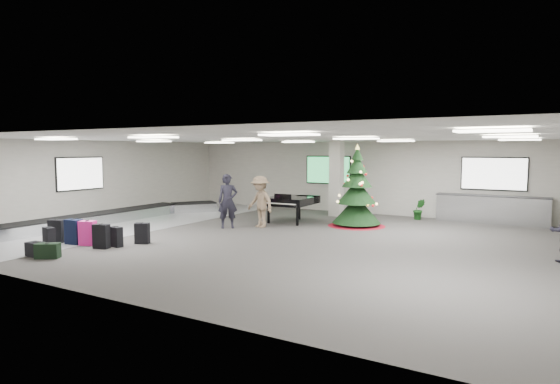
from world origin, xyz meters
The scene contains 18 objects.
ground centered at (0.00, 0.00, 0.00)m, with size 18.00×18.00×0.00m, color #3E3B38.
room_envelope centered at (-0.38, 0.67, 2.33)m, with size 18.02×14.02×3.21m.
baggage_carousel centered at (-7.84, -0.08, 0.21)m, with size 2.28×9.71×0.43m.
service_counter centered at (5.00, 6.65, 0.55)m, with size 4.05×0.65×1.08m.
suitcase_0 centered at (-5.42, -4.75, 0.31)m, with size 0.44×0.30×0.63m.
suitcase_1 centered at (-4.17, -3.96, 0.35)m, with size 0.50×0.35×0.72m.
pink_suitcase centered at (-4.87, -3.88, 0.37)m, with size 0.53×0.42×0.75m.
suitcase_3 centered at (-3.67, -2.89, 0.31)m, with size 0.47×0.39×0.65m.
navy_suitcase centered at (-5.37, -3.98, 0.37)m, with size 0.52×0.34×0.77m.
suitcase_5 centered at (-6.04, -4.07, 0.35)m, with size 0.53×0.40×0.72m.
green_duffel centered at (-4.36, -5.50, 0.20)m, with size 0.66×0.56×0.41m.
suitcase_7 centered at (-3.99, -3.59, 0.29)m, with size 0.43×0.26×0.60m.
black_duffel centered at (-4.80, -5.52, 0.19)m, with size 0.58×0.33×0.40m.
christmas_tree centered at (0.73, 3.48, 1.04)m, with size 2.13×2.13×3.03m.
grand_piano centered at (-1.84, 3.06, 0.83)m, with size 1.66×2.09×1.16m.
traveler_a centered at (-3.12, 0.70, 0.98)m, with size 0.71×0.47×1.95m, color black.
traveler_b centered at (-2.20, 1.43, 0.94)m, with size 1.21×0.70×1.88m, color #866C53.
potted_plant_left centered at (2.36, 6.22, 0.43)m, with size 0.47×0.38×0.85m, color #123B13.
Camera 1 is at (6.89, -12.83, 2.81)m, focal length 30.00 mm.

